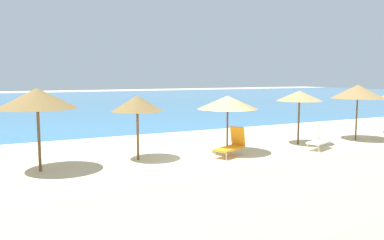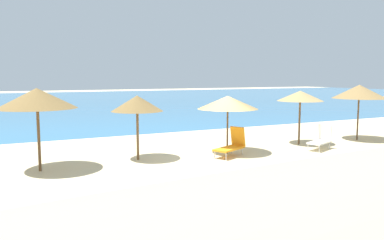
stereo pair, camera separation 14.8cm
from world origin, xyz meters
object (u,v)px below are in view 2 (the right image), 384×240
(beach_umbrella_3, at_px, (37,98))
(beach_umbrella_4, at_px, (137,104))
(beach_umbrella_6, at_px, (300,96))
(lounge_chair_3, at_px, (321,139))
(beach_umbrella_7, at_px, (359,92))
(lounge_chair_2, at_px, (232,145))
(beach_umbrella_5, at_px, (228,103))

(beach_umbrella_3, relative_size, beach_umbrella_4, 1.13)
(beach_umbrella_4, distance_m, beach_umbrella_6, 8.00)
(lounge_chair_3, bearing_deg, beach_umbrella_6, -21.82)
(beach_umbrella_3, height_order, beach_umbrella_7, beach_umbrella_3)
(lounge_chair_2, bearing_deg, beach_umbrella_6, -103.61)
(beach_umbrella_3, distance_m, lounge_chair_3, 11.84)
(beach_umbrella_4, xyz_separation_m, beach_umbrella_5, (3.77, -0.51, -0.04))
(beach_umbrella_7, bearing_deg, beach_umbrella_6, 173.95)
(beach_umbrella_4, bearing_deg, beach_umbrella_7, -2.89)
(beach_umbrella_4, relative_size, beach_umbrella_6, 0.98)
(beach_umbrella_7, bearing_deg, beach_umbrella_3, 178.58)
(beach_umbrella_3, bearing_deg, lounge_chair_2, -6.80)
(lounge_chair_2, bearing_deg, beach_umbrella_3, 58.36)
(beach_umbrella_7, distance_m, lounge_chair_3, 4.21)
(beach_umbrella_6, height_order, lounge_chair_2, beach_umbrella_6)
(beach_umbrella_5, bearing_deg, beach_umbrella_6, 4.16)
(beach_umbrella_5, distance_m, beach_umbrella_6, 4.23)
(beach_umbrella_5, bearing_deg, beach_umbrella_3, 177.62)
(beach_umbrella_4, bearing_deg, lounge_chair_3, -11.57)
(beach_umbrella_4, bearing_deg, lounge_chair_2, -16.38)
(beach_umbrella_6, distance_m, lounge_chair_2, 4.80)
(beach_umbrella_3, height_order, beach_umbrella_4, beach_umbrella_3)
(beach_umbrella_5, bearing_deg, beach_umbrella_7, -0.50)
(beach_umbrella_6, bearing_deg, beach_umbrella_7, -6.05)
(beach_umbrella_7, bearing_deg, beach_umbrella_5, 179.50)
(lounge_chair_3, bearing_deg, lounge_chair_2, 61.28)
(beach_umbrella_7, xyz_separation_m, lounge_chair_3, (-3.55, -1.05, -2.01))
(beach_umbrella_4, relative_size, lounge_chair_2, 1.54)
(beach_umbrella_5, height_order, lounge_chair_2, beach_umbrella_5)
(beach_umbrella_4, distance_m, beach_umbrella_5, 3.81)
(beach_umbrella_4, bearing_deg, beach_umbrella_5, -7.76)
(beach_umbrella_4, xyz_separation_m, beach_umbrella_7, (11.53, -0.58, 0.27))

